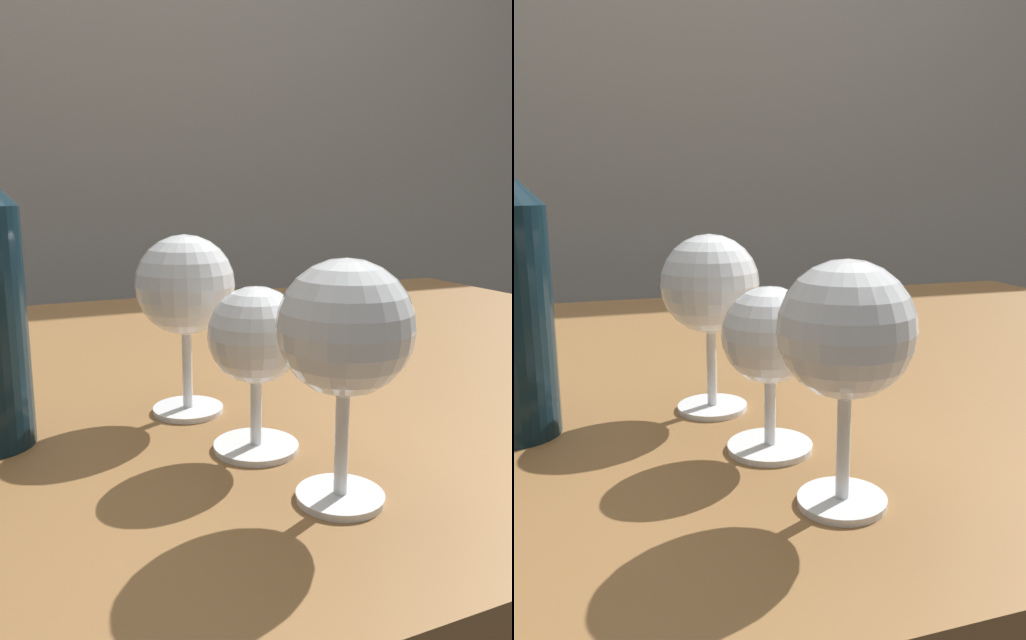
# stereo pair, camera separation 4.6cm
# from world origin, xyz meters

# --- Properties ---
(back_wall) EXTENTS (5.00, 0.08, 2.60)m
(back_wall) POSITION_xyz_m (0.00, 1.18, 1.30)
(back_wall) COLOR gray
(back_wall) RESTS_ON ground_plane
(dining_table) EXTENTS (1.29, 0.95, 0.75)m
(dining_table) POSITION_xyz_m (0.00, 0.00, 0.66)
(dining_table) COLOR brown
(dining_table) RESTS_ON ground_plane
(wine_glass_port) EXTENTS (0.09, 0.09, 0.16)m
(wine_glass_port) POSITION_xyz_m (-0.10, -0.35, 0.86)
(wine_glass_port) COLOR white
(wine_glass_port) RESTS_ON dining_table
(wine_glass_amber) EXTENTS (0.07, 0.07, 0.13)m
(wine_glass_amber) POSITION_xyz_m (-0.12, -0.26, 0.84)
(wine_glass_amber) COLOR white
(wine_glass_amber) RESTS_ON dining_table
(wine_glass_pinot) EXTENTS (0.09, 0.09, 0.16)m
(wine_glass_pinot) POSITION_xyz_m (-0.14, -0.15, 0.86)
(wine_glass_pinot) COLOR white
(wine_glass_pinot) RESTS_ON dining_table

